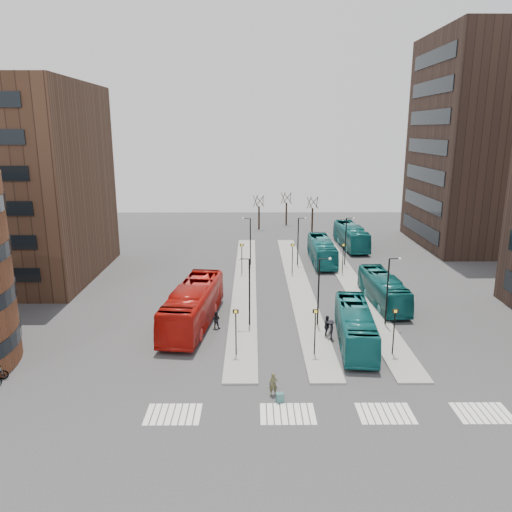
{
  "coord_description": "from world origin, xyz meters",
  "views": [
    {
      "loc": [
        -3.13,
        -23.16,
        16.92
      ],
      "look_at": [
        -2.79,
        23.51,
        5.0
      ],
      "focal_mm": 35.0,
      "sensor_mm": 36.0,
      "label": 1
    }
  ],
  "objects_px": {
    "traveller": "(273,384)",
    "commuter_a": "(216,320)",
    "suitcase": "(280,397)",
    "teal_bus_d": "(351,236)",
    "teal_bus_a": "(355,326)",
    "red_bus": "(193,305)",
    "commuter_b": "(327,326)",
    "teal_bus_c": "(383,289)",
    "commuter_c": "(331,330)",
    "teal_bus_b": "(322,251)"
  },
  "relations": [
    {
      "from": "traveller",
      "to": "commuter_a",
      "type": "distance_m",
      "value": 12.25
    },
    {
      "from": "suitcase",
      "to": "teal_bus_d",
      "type": "bearing_deg",
      "value": 59.22
    },
    {
      "from": "commuter_a",
      "to": "teal_bus_d",
      "type": "bearing_deg",
      "value": -106.87
    },
    {
      "from": "teal_bus_a",
      "to": "commuter_a",
      "type": "distance_m",
      "value": 11.94
    },
    {
      "from": "red_bus",
      "to": "traveller",
      "type": "relative_size",
      "value": 8.32
    },
    {
      "from": "commuter_b",
      "to": "teal_bus_c",
      "type": "bearing_deg",
      "value": -22.47
    },
    {
      "from": "suitcase",
      "to": "traveller",
      "type": "xyz_separation_m",
      "value": [
        -0.38,
        0.81,
        0.49
      ]
    },
    {
      "from": "suitcase",
      "to": "commuter_b",
      "type": "bearing_deg",
      "value": 52.12
    },
    {
      "from": "commuter_b",
      "to": "commuter_c",
      "type": "distance_m",
      "value": 0.52
    },
    {
      "from": "suitcase",
      "to": "teal_bus_b",
      "type": "distance_m",
      "value": 35.09
    },
    {
      "from": "teal_bus_d",
      "to": "commuter_c",
      "type": "height_order",
      "value": "teal_bus_d"
    },
    {
      "from": "teal_bus_b",
      "to": "teal_bus_d",
      "type": "bearing_deg",
      "value": 57.77
    },
    {
      "from": "teal_bus_b",
      "to": "teal_bus_c",
      "type": "relative_size",
      "value": 1.06
    },
    {
      "from": "red_bus",
      "to": "commuter_a",
      "type": "distance_m",
      "value": 2.47
    },
    {
      "from": "teal_bus_d",
      "to": "commuter_b",
      "type": "distance_m",
      "value": 33.69
    },
    {
      "from": "teal_bus_c",
      "to": "commuter_c",
      "type": "relative_size",
      "value": 6.19
    },
    {
      "from": "traveller",
      "to": "teal_bus_b",
      "type": "bearing_deg",
      "value": 77.35
    },
    {
      "from": "teal_bus_c",
      "to": "commuter_b",
      "type": "bearing_deg",
      "value": -132.15
    },
    {
      "from": "teal_bus_c",
      "to": "commuter_a",
      "type": "xyz_separation_m",
      "value": [
        -16.16,
        -6.23,
        -0.68
      ]
    },
    {
      "from": "teal_bus_b",
      "to": "teal_bus_c",
      "type": "xyz_separation_m",
      "value": [
        3.95,
        -15.89,
        -0.09
      ]
    },
    {
      "from": "commuter_a",
      "to": "commuter_c",
      "type": "xyz_separation_m",
      "value": [
        9.63,
        -2.43,
        0.06
      ]
    },
    {
      "from": "suitcase",
      "to": "traveller",
      "type": "distance_m",
      "value": 1.02
    },
    {
      "from": "teal_bus_b",
      "to": "traveller",
      "type": "height_order",
      "value": "teal_bus_b"
    },
    {
      "from": "teal_bus_a",
      "to": "teal_bus_d",
      "type": "bearing_deg",
      "value": 84.97
    },
    {
      "from": "red_bus",
      "to": "teal_bus_a",
      "type": "bearing_deg",
      "value": -9.8
    },
    {
      "from": "teal_bus_d",
      "to": "commuter_b",
      "type": "bearing_deg",
      "value": -106.85
    },
    {
      "from": "red_bus",
      "to": "commuter_a",
      "type": "xyz_separation_m",
      "value": [
        2.08,
        -0.86,
        -1.03
      ]
    },
    {
      "from": "teal_bus_c",
      "to": "suitcase",
      "type": "bearing_deg",
      "value": -124.02
    },
    {
      "from": "traveller",
      "to": "commuter_c",
      "type": "height_order",
      "value": "commuter_c"
    },
    {
      "from": "traveller",
      "to": "teal_bus_a",
      "type": "bearing_deg",
      "value": 49.82
    },
    {
      "from": "red_bus",
      "to": "traveller",
      "type": "bearing_deg",
      "value": -54.58
    },
    {
      "from": "suitcase",
      "to": "red_bus",
      "type": "bearing_deg",
      "value": 103.95
    },
    {
      "from": "red_bus",
      "to": "commuter_b",
      "type": "relative_size",
      "value": 6.89
    },
    {
      "from": "teal_bus_b",
      "to": "commuter_c",
      "type": "distance_m",
      "value": 24.69
    },
    {
      "from": "red_bus",
      "to": "commuter_a",
      "type": "relative_size",
      "value": 8.3
    },
    {
      "from": "red_bus",
      "to": "teal_bus_a",
      "type": "relative_size",
      "value": 1.22
    },
    {
      "from": "suitcase",
      "to": "teal_bus_a",
      "type": "distance_m",
      "value": 11.15
    },
    {
      "from": "teal_bus_d",
      "to": "commuter_c",
      "type": "distance_m",
      "value": 34.06
    },
    {
      "from": "teal_bus_c",
      "to": "commuter_a",
      "type": "bearing_deg",
      "value": -161.52
    },
    {
      "from": "commuter_a",
      "to": "commuter_c",
      "type": "distance_m",
      "value": 9.93
    },
    {
      "from": "teal_bus_a",
      "to": "teal_bus_c",
      "type": "distance_m",
      "value": 10.57
    },
    {
      "from": "commuter_a",
      "to": "teal_bus_b",
      "type": "bearing_deg",
      "value": -105.88
    },
    {
      "from": "red_bus",
      "to": "teal_bus_c",
      "type": "bearing_deg",
      "value": 23.46
    },
    {
      "from": "teal_bus_a",
      "to": "commuter_a",
      "type": "bearing_deg",
      "value": 169.49
    },
    {
      "from": "teal_bus_a",
      "to": "commuter_c",
      "type": "distance_m",
      "value": 2.11
    },
    {
      "from": "teal_bus_b",
      "to": "commuter_b",
      "type": "xyz_separation_m",
      "value": [
        -2.83,
        -24.1,
        -0.61
      ]
    },
    {
      "from": "teal_bus_a",
      "to": "teal_bus_c",
      "type": "bearing_deg",
      "value": 68.91
    },
    {
      "from": "commuter_b",
      "to": "teal_bus_a",
      "type": "bearing_deg",
      "value": -103.98
    },
    {
      "from": "traveller",
      "to": "commuter_b",
      "type": "relative_size",
      "value": 0.83
    },
    {
      "from": "teal_bus_a",
      "to": "commuter_a",
      "type": "height_order",
      "value": "teal_bus_a"
    }
  ]
}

